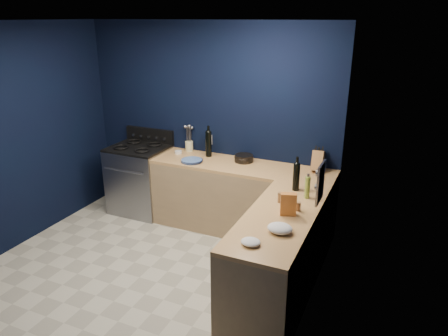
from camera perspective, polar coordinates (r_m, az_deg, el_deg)
The scene contains 28 objects.
floor at distance 4.73m, azimuth -11.45°, elevation -14.52°, with size 3.50×3.50×0.02m, color #B8B39F.
ceiling at distance 3.92m, azimuth -14.21°, elevation 19.01°, with size 3.50×3.50×0.02m, color silver.
wall_back at distance 5.58m, azimuth -2.00°, elevation 6.13°, with size 3.50×0.02×2.60m, color black.
wall_right at distance 3.44m, azimuth 11.73°, elevation -3.33°, with size 0.02×3.50×2.60m, color black.
wall_left at distance 5.35m, azimuth -28.12°, elevation 3.11°, with size 0.02×3.50×2.60m, color black.
cab_back at distance 5.36m, azimuth 2.39°, elevation -4.35°, with size 2.30×0.63×0.86m, color #A08058.
top_back at distance 5.19m, azimuth 2.46°, elevation 0.18°, with size 2.30×0.63×0.04m, color #97693D.
cab_right at distance 4.16m, azimuth 7.32°, elevation -12.25°, with size 0.63×1.67×0.86m, color #A08058.
top_right at distance 3.94m, azimuth 7.61°, elevation -6.71°, with size 0.63×1.67×0.04m, color #97693D.
gas_range at distance 6.02m, azimuth -11.32°, elevation -1.61°, with size 0.76×0.66×0.92m, color gray.
oven_door at distance 5.79m, azimuth -13.09°, elevation -2.75°, with size 0.59×0.02×0.42m, color black.
cooktop at distance 5.86m, azimuth -11.64°, elevation 2.71°, with size 0.76×0.66×0.03m, color black.
backguard at distance 6.07m, azimuth -10.08°, elevation 4.44°, with size 0.76×0.06×0.20m, color black.
spice_panel at distance 3.99m, azimuth 13.03°, elevation -1.97°, with size 0.02×0.28×0.38m, color gray.
wall_outlet at distance 5.62m, azimuth -2.07°, elevation 3.91°, with size 0.09×0.02×0.13m, color white.
plate_stack at distance 5.30m, azimuth -4.44°, elevation 1.00°, with size 0.26×0.26×0.03m, color teal.
ramekin at distance 5.65m, azimuth -6.25°, elevation 2.16°, with size 0.10×0.10×0.04m, color white.
utensil_crock at distance 5.74m, azimuth -4.77°, elevation 3.00°, with size 0.11×0.11×0.13m, color beige.
wine_bottle_back at distance 5.46m, azimuth -2.12°, elevation 3.27°, with size 0.08×0.08×0.33m, color black.
lemon_basket at distance 5.30m, azimuth 2.72°, elevation 1.34°, with size 0.23×0.23×0.09m, color black.
knife_block at distance 5.10m, azimuth 12.71°, elevation 0.98°, with size 0.13×0.22×0.24m, color #976535.
wine_bottle_right at distance 4.46m, azimuth 9.83°, elevation -1.24°, with size 0.07×0.07×0.29m, color black.
oil_bottle at distance 4.30m, azimuth 11.30°, elevation -2.62°, with size 0.05×0.05×0.23m, color #87A539.
spice_jar_near at distance 4.18m, azimuth 7.66°, elevation -4.01°, with size 0.05×0.05×0.11m, color olive.
spice_jar_far at distance 4.03m, azimuth 10.11°, elevation -5.20°, with size 0.04×0.04×0.09m, color olive.
crouton_bag at distance 3.91m, azimuth 8.76°, elevation -4.92°, with size 0.15×0.07×0.21m, color #B54D27.
towel_front at distance 3.63m, azimuth 7.64°, elevation -8.15°, with size 0.22×0.19×0.08m, color white.
towel_end at distance 3.43m, azimuth 3.65°, elevation -10.03°, with size 0.16×0.15×0.05m, color white.
Camera 1 is at (2.38, -3.11, 2.64)m, focal length 33.51 mm.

